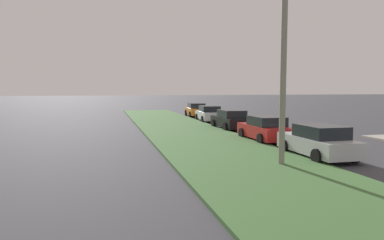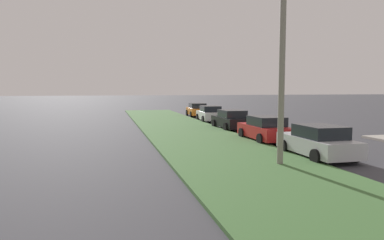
% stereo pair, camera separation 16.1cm
% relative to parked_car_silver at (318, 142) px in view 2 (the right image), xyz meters
% --- Properties ---
extents(grass_median, '(60.00, 6.00, 0.12)m').
position_rel_parked_car_silver_xyz_m(grass_median, '(5.19, 3.73, -0.66)').
color(grass_median, '#3D6633').
rests_on(grass_median, ground).
extents(parked_car_silver, '(4.30, 2.02, 1.47)m').
position_rel_parked_car_silver_xyz_m(parked_car_silver, '(0.00, 0.00, 0.00)').
color(parked_car_silver, '#B2B5BA').
rests_on(parked_car_silver, ground).
extents(parked_car_red, '(4.32, 2.06, 1.47)m').
position_rel_parked_car_silver_xyz_m(parked_car_red, '(5.22, 0.12, 0.00)').
color(parked_car_red, red).
rests_on(parked_car_red, ground).
extents(parked_car_black, '(4.34, 2.09, 1.47)m').
position_rel_parked_car_silver_xyz_m(parked_car_black, '(11.49, -0.01, 0.00)').
color(parked_car_black, black).
rests_on(parked_car_black, ground).
extents(parked_car_white, '(4.40, 2.21, 1.47)m').
position_rel_parked_car_silver_xyz_m(parked_car_white, '(18.08, -0.24, 0.00)').
color(parked_car_white, silver).
rests_on(parked_car_white, ground).
extents(parked_car_orange, '(4.40, 2.22, 1.47)m').
position_rel_parked_car_silver_xyz_m(parked_car_orange, '(24.28, -0.57, 0.00)').
color(parked_car_orange, orange).
rests_on(parked_car_orange, ground).
extents(streetlight, '(0.41, 2.87, 7.50)m').
position_rel_parked_car_silver_xyz_m(streetlight, '(-1.29, 2.14, 3.67)').
color(streetlight, gray).
rests_on(streetlight, ground).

